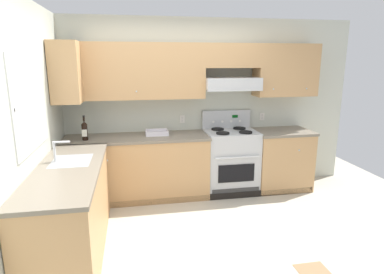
{
  "coord_description": "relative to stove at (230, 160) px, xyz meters",
  "views": [
    {
      "loc": [
        -0.58,
        -3.23,
        1.95
      ],
      "look_at": [
        0.14,
        0.7,
        1.0
      ],
      "focal_mm": 30.39,
      "sensor_mm": 36.0,
      "label": 1
    }
  ],
  "objects": [
    {
      "name": "wine_bottle",
      "position": [
        -2.05,
        -0.09,
        0.57
      ],
      "size": [
        0.08,
        0.08,
        0.33
      ],
      "color": "black",
      "rests_on": "counter_back_run"
    },
    {
      "name": "stove",
      "position": [
        0.0,
        0.0,
        0.0
      ],
      "size": [
        0.76,
        0.62,
        1.2
      ],
      "color": "#B7BABC",
      "rests_on": "ground_plane"
    },
    {
      "name": "bowl",
      "position": [
        -1.09,
        0.06,
        0.45
      ],
      "size": [
        0.32,
        0.24,
        0.06
      ],
      "color": "silver",
      "rests_on": "counter_back_run"
    },
    {
      "name": "floor_accent_tile",
      "position": [
        0.21,
        -2.06,
        -0.48
      ],
      "size": [
        0.3,
        0.3,
        0.01
      ],
      "primitive_type": "cube",
      "color": "olive",
      "rests_on": "ground_plane"
    },
    {
      "name": "counter_left_run",
      "position": [
        -2.07,
        -1.25,
        -0.02
      ],
      "size": [
        0.63,
        1.91,
        1.13
      ],
      "color": "tan",
      "rests_on": "ground_plane"
    },
    {
      "name": "counter_back_run",
      "position": [
        -0.72,
        -0.01,
        -0.03
      ],
      "size": [
        3.6,
        0.65,
        0.91
      ],
      "color": "tan",
      "rests_on": "ground_plane"
    },
    {
      "name": "ground_plane",
      "position": [
        -0.83,
        -1.25,
        -0.48
      ],
      "size": [
        7.04,
        7.04,
        0.0
      ],
      "primitive_type": "plane",
      "color": "#B2AA99"
    },
    {
      "name": "wall_back",
      "position": [
        -0.43,
        0.27,
        1.0
      ],
      "size": [
        4.68,
        0.57,
        2.55
      ],
      "color": "beige",
      "rests_on": "ground_plane"
    },
    {
      "name": "wall_left",
      "position": [
        -2.42,
        -1.03,
        0.87
      ],
      "size": [
        0.47,
        4.0,
        2.55
      ],
      "color": "beige",
      "rests_on": "ground_plane"
    }
  ]
}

